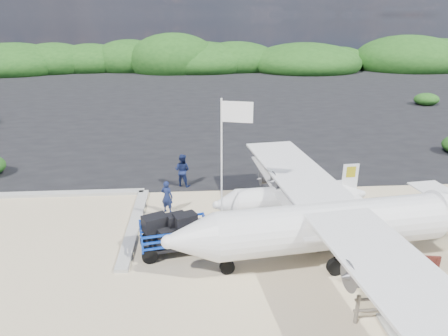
# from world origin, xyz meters

# --- Properties ---
(ground) EXTENTS (160.00, 160.00, 0.00)m
(ground) POSITION_xyz_m (0.00, 0.00, 0.00)
(ground) COLOR beige
(asphalt_apron) EXTENTS (90.00, 50.00, 0.04)m
(asphalt_apron) POSITION_xyz_m (0.00, 30.00, 0.00)
(asphalt_apron) COLOR #B2B2B2
(asphalt_apron) RESTS_ON ground
(lagoon) EXTENTS (9.00, 7.00, 0.40)m
(lagoon) POSITION_xyz_m (-9.00, 1.50, 0.00)
(lagoon) COLOR #B2B2B2
(lagoon) RESTS_ON ground
(vegetation_band) EXTENTS (124.00, 8.00, 4.40)m
(vegetation_band) POSITION_xyz_m (0.00, 55.00, 0.00)
(vegetation_band) COLOR #B2B2B2
(vegetation_band) RESTS_ON ground
(baggage_cart) EXTENTS (3.09, 2.11, 1.42)m
(baggage_cart) POSITION_xyz_m (-2.61, -0.67, 0.00)
(baggage_cart) COLOR #0C36B5
(baggage_cart) RESTS_ON ground
(flagpole) EXTENTS (1.26, 0.78, 5.88)m
(flagpole) POSITION_xyz_m (-0.72, 0.13, 0.00)
(flagpole) COLOR white
(flagpole) RESTS_ON ground
(signboard) EXTENTS (1.89, 0.50, 1.56)m
(signboard) POSITION_xyz_m (5.15, -3.82, 0.00)
(signboard) COLOR #511E17
(signboard) RESTS_ON ground
(crew_a) EXTENTS (0.68, 0.58, 1.58)m
(crew_a) POSITION_xyz_m (-3.11, 2.72, 0.79)
(crew_a) COLOR #121C46
(crew_a) RESTS_ON ground
(crew_b) EXTENTS (1.09, 0.98, 1.82)m
(crew_b) POSITION_xyz_m (-2.48, 5.77, 0.91)
(crew_b) COLOR #121C46
(crew_b) RESTS_ON ground
(crew_c) EXTENTS (1.06, 0.53, 1.75)m
(crew_c) POSITION_xyz_m (3.73, 0.43, 0.87)
(crew_c) COLOR #121C46
(crew_c) RESTS_ON ground
(aircraft_large) EXTENTS (17.27, 17.27, 4.65)m
(aircraft_large) POSITION_xyz_m (16.52, 24.59, 0.00)
(aircraft_large) COLOR #B2B2B2
(aircraft_large) RESTS_ON ground
(aircraft_small) EXTENTS (7.63, 7.63, 2.56)m
(aircraft_small) POSITION_xyz_m (-14.79, 28.84, 0.00)
(aircraft_small) COLOR #B2B2B2
(aircraft_small) RESTS_ON ground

